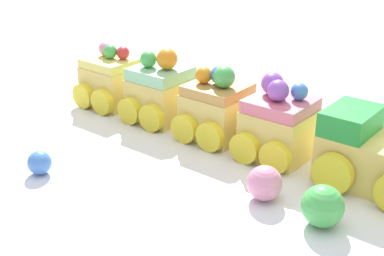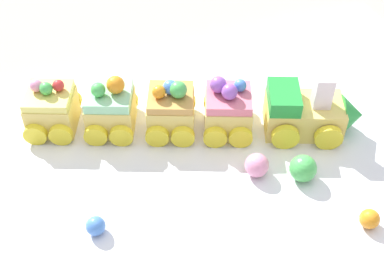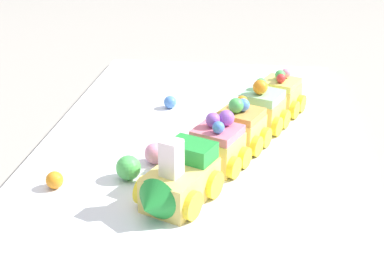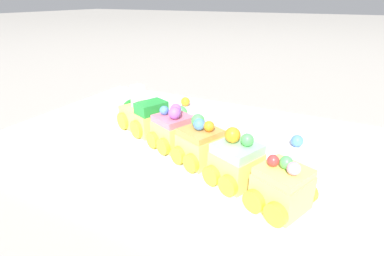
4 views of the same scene
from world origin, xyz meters
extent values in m
plane|color=gray|center=(0.00, 0.00, 0.00)|extent=(10.00, 10.00, 0.00)
cube|color=white|center=(0.00, 0.00, 0.01)|extent=(0.78, 0.44, 0.01)
cube|color=#EACC66|center=(0.14, 0.00, 0.03)|extent=(0.11, 0.09, 0.04)
cube|color=green|center=(0.12, 0.01, 0.06)|extent=(0.05, 0.06, 0.02)
cone|color=green|center=(0.20, -0.02, 0.04)|extent=(0.04, 0.06, 0.05)
cube|color=white|center=(0.16, -0.01, 0.06)|extent=(0.03, 0.03, 0.02)
cube|color=white|center=(0.16, -0.01, 0.09)|extent=(0.03, 0.03, 0.02)
cylinder|color=yellow|center=(0.15, -0.04, 0.03)|extent=(0.03, 0.02, 0.03)
cylinder|color=yellow|center=(0.18, 0.02, 0.03)|extent=(0.03, 0.02, 0.03)
cylinder|color=yellow|center=(0.11, -0.02, 0.03)|extent=(0.03, 0.02, 0.03)
cylinder|color=yellow|center=(0.13, 0.04, 0.03)|extent=(0.03, 0.02, 0.03)
cube|color=#EACC66|center=(0.06, 0.03, 0.03)|extent=(0.07, 0.07, 0.04)
cube|color=#E57084|center=(0.06, 0.03, 0.06)|extent=(0.07, 0.07, 0.01)
sphere|color=#9956C6|center=(0.05, 0.04, 0.08)|extent=(0.03, 0.03, 0.02)
sphere|color=#9956C6|center=(0.05, 0.03, 0.08)|extent=(0.03, 0.03, 0.02)
sphere|color=#4C84E0|center=(0.07, 0.04, 0.07)|extent=(0.02, 0.02, 0.02)
cylinder|color=yellow|center=(0.06, 0.00, 0.03)|extent=(0.03, 0.02, 0.03)
cylinder|color=yellow|center=(0.08, 0.06, 0.03)|extent=(0.03, 0.02, 0.03)
cylinder|color=yellow|center=(0.03, 0.01, 0.03)|extent=(0.03, 0.02, 0.03)
cylinder|color=yellow|center=(0.05, 0.07, 0.03)|extent=(0.03, 0.02, 0.03)
cube|color=#EACC66|center=(-0.01, 0.06, 0.03)|extent=(0.07, 0.07, 0.04)
cube|color=#CC9347|center=(-0.01, 0.06, 0.06)|extent=(0.07, 0.07, 0.01)
sphere|color=orange|center=(-0.02, 0.06, 0.07)|extent=(0.02, 0.02, 0.02)
sphere|color=#4C84E0|center=(-0.01, 0.06, 0.07)|extent=(0.02, 0.02, 0.02)
sphere|color=#4CBC56|center=(0.00, 0.05, 0.08)|extent=(0.03, 0.03, 0.02)
cylinder|color=yellow|center=(-0.01, 0.03, 0.03)|extent=(0.03, 0.02, 0.03)
cylinder|color=yellow|center=(0.02, 0.08, 0.03)|extent=(0.03, 0.02, 0.03)
cylinder|color=yellow|center=(-0.03, 0.04, 0.03)|extent=(0.03, 0.02, 0.03)
cylinder|color=yellow|center=(-0.01, 0.10, 0.03)|extent=(0.03, 0.02, 0.03)
cube|color=#EACC66|center=(-0.08, 0.09, 0.03)|extent=(0.07, 0.07, 0.04)
cube|color=#93DBA3|center=(-0.08, 0.09, 0.06)|extent=(0.07, 0.07, 0.01)
sphere|color=#4CBC56|center=(-0.09, 0.09, 0.08)|extent=(0.02, 0.02, 0.02)
sphere|color=orange|center=(-0.07, 0.09, 0.08)|extent=(0.03, 0.03, 0.02)
cylinder|color=yellow|center=(-0.07, 0.05, 0.03)|extent=(0.03, 0.02, 0.03)
cylinder|color=yellow|center=(-0.05, 0.11, 0.03)|extent=(0.03, 0.02, 0.03)
cylinder|color=yellow|center=(-0.10, 0.07, 0.03)|extent=(0.03, 0.02, 0.03)
cylinder|color=yellow|center=(-0.08, 0.13, 0.03)|extent=(0.03, 0.02, 0.03)
cube|color=#EACC66|center=(-0.14, 0.12, 0.03)|extent=(0.07, 0.07, 0.04)
cube|color=#EFE066|center=(-0.14, 0.12, 0.06)|extent=(0.07, 0.07, 0.01)
sphere|color=pink|center=(-0.15, 0.13, 0.07)|extent=(0.02, 0.02, 0.02)
sphere|color=#4CBC56|center=(-0.14, 0.12, 0.07)|extent=(0.02, 0.02, 0.02)
sphere|color=red|center=(-0.13, 0.12, 0.07)|extent=(0.02, 0.02, 0.01)
cylinder|color=yellow|center=(-0.14, 0.08, 0.03)|extent=(0.03, 0.02, 0.03)
cylinder|color=yellow|center=(-0.12, 0.14, 0.03)|extent=(0.03, 0.02, 0.03)
cylinder|color=yellow|center=(-0.17, 0.09, 0.03)|extent=(0.03, 0.02, 0.03)
cylinder|color=yellow|center=(-0.15, 0.15, 0.03)|extent=(0.03, 0.02, 0.03)
sphere|color=#4C84E0|center=(-0.13, -0.06, 0.02)|extent=(0.02, 0.02, 0.02)
sphere|color=orange|center=(0.14, -0.16, 0.02)|extent=(0.02, 0.02, 0.02)
sphere|color=#4CBC56|center=(0.10, -0.07, 0.03)|extent=(0.03, 0.03, 0.03)
sphere|color=pink|center=(0.06, -0.05, 0.03)|extent=(0.03, 0.03, 0.03)
camera|label=1|loc=(0.10, -0.41, 0.23)|focal=50.00mm
camera|label=2|loc=(-0.16, -0.40, 0.48)|focal=50.00mm
camera|label=3|loc=(0.67, 0.08, 0.35)|focal=50.00mm
camera|label=4|loc=(-0.18, 0.43, 0.25)|focal=28.00mm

